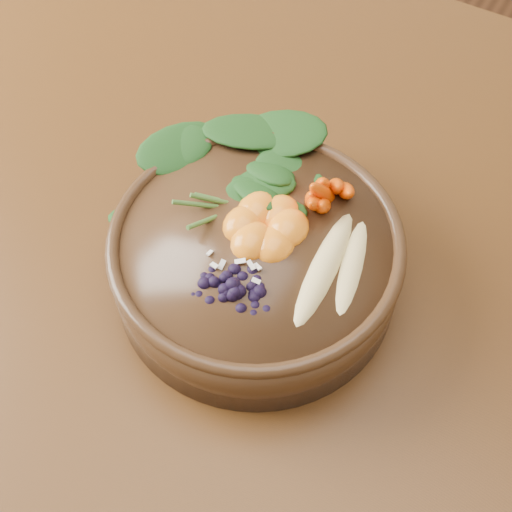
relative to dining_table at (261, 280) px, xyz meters
The scene contains 9 objects.
ground 0.66m from the dining_table, ahead, with size 4.00×4.00×0.00m, color #381E0F.
dining_table is the anchor object (origin of this frame).
stoneware_bowl 0.14m from the dining_table, 65.30° to the right, with size 0.26×0.26×0.07m, color #3F2918.
kale_heap 0.18m from the dining_table, 160.11° to the right, with size 0.17×0.15×0.04m, color #194115, non-canonical shape.
carrot_cluster 0.21m from the dining_table, 13.86° to the left, with size 0.05×0.05×0.07m, color #F54700, non-canonical shape.
banana_halves 0.21m from the dining_table, 25.20° to the right, with size 0.07×0.15×0.03m.
mandarin_cluster 0.18m from the dining_table, 56.79° to the right, with size 0.08×0.08×0.03m, color orange, non-canonical shape.
blueberry_pile 0.22m from the dining_table, 73.23° to the right, with size 0.12×0.09×0.04m, color black, non-canonical shape.
coconut_flakes 0.19m from the dining_table, 68.48° to the right, with size 0.08×0.06×0.01m, color white, non-canonical shape.
Camera 1 is at (0.21, -0.37, 1.32)m, focal length 50.00 mm.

